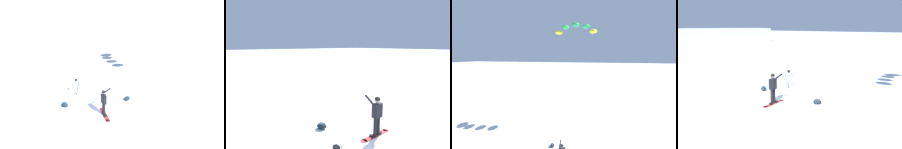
{
  "view_description": "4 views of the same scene",
  "coord_description": "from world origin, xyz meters",
  "views": [
    {
      "loc": [
        -11.96,
        2.16,
        7.42
      ],
      "look_at": [
        0.38,
        -1.61,
        2.17
      ],
      "focal_mm": 34.87,
      "sensor_mm": 36.0,
      "label": 1
    },
    {
      "loc": [
        5.2,
        3.82,
        3.77
      ],
      "look_at": [
        0.35,
        -1.93,
        2.56
      ],
      "focal_mm": 30.02,
      "sensor_mm": 36.0,
      "label": 2
    },
    {
      "loc": [
        -3.08,
        8.35,
        7.6
      ],
      "look_at": [
        0.05,
        -4.66,
        5.89
      ],
      "focal_mm": 24.05,
      "sensor_mm": 36.0,
      "label": 3
    },
    {
      "loc": [
        -10.59,
        -8.91,
        4.23
      ],
      "look_at": [
        0.44,
        -1.05,
        1.48
      ],
      "focal_mm": 38.73,
      "sensor_mm": 36.0,
      "label": 4
    }
  ],
  "objects": [
    {
      "name": "gear_bag_small",
      "position": [
        0.61,
        -2.77,
        0.13
      ],
      "size": [
        0.54,
        0.57,
        0.25
      ],
      "color": "#192833",
      "rests_on": "ground_plane"
    },
    {
      "name": "ground_plane",
      "position": [
        0.0,
        0.0,
        0.0
      ],
      "size": [
        300.0,
        300.0,
        0.0
      ],
      "primitive_type": "plane",
      "color": "white"
    },
    {
      "name": "gear_bag_large",
      "position": [
        0.98,
        1.49,
        0.15
      ],
      "size": [
        0.62,
        0.6,
        0.28
      ],
      "color": "#192833",
      "rests_on": "ground_plane"
    },
    {
      "name": "camera_tripod",
      "position": [
        2.42,
        0.47,
        0.91
      ],
      "size": [
        0.61,
        0.59,
        1.27
      ],
      "color": "#262628",
      "rests_on": "ground_plane"
    },
    {
      "name": "snowboard",
      "position": [
        -0.74,
        -0.78,
        0.02
      ],
      "size": [
        1.72,
        0.29,
        0.1
      ],
      "color": "#B23333",
      "rests_on": "ground_plane"
    },
    {
      "name": "snowboarder",
      "position": [
        -0.74,
        -0.75,
        1.04
      ],
      "size": [
        0.48,
        0.64,
        1.72
      ],
      "color": "black",
      "rests_on": "ground_plane"
    }
  ]
}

